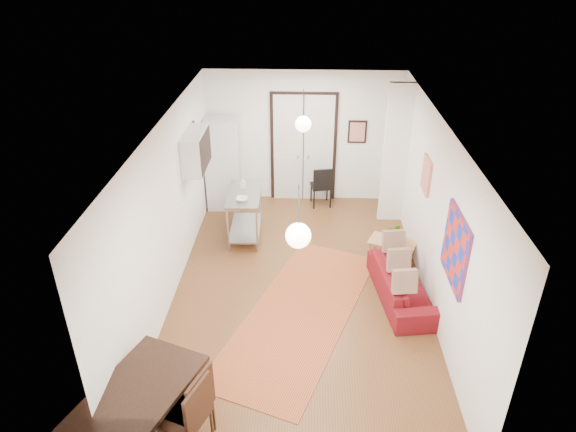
{
  "coord_description": "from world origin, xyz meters",
  "views": [
    {
      "loc": [
        0.08,
        -7.08,
        5.29
      ],
      "look_at": [
        -0.21,
        0.29,
        1.25
      ],
      "focal_mm": 32.0,
      "sensor_mm": 36.0,
      "label": 1
    }
  ],
  "objects_px": {
    "coffee_table": "(392,244)",
    "black_side_chair": "(321,181)",
    "fridge": "(222,164)",
    "kitchen_counter": "(245,209)",
    "dining_chair_far": "(183,401)",
    "sofa": "(402,285)",
    "dining_table": "(137,399)",
    "dining_chair_near": "(186,392)"
  },
  "relations": [
    {
      "from": "dining_chair_near",
      "to": "dining_chair_far",
      "type": "xyz_separation_m",
      "value": [
        0.0,
        -0.14,
        0.0
      ]
    },
    {
      "from": "kitchen_counter",
      "to": "fridge",
      "type": "height_order",
      "value": "fridge"
    },
    {
      "from": "fridge",
      "to": "dining_table",
      "type": "xyz_separation_m",
      "value": [
        -0.01,
        -6.22,
        -0.19
      ]
    },
    {
      "from": "coffee_table",
      "to": "sofa",
      "type": "bearing_deg",
      "value": -90.02
    },
    {
      "from": "kitchen_counter",
      "to": "black_side_chair",
      "type": "relative_size",
      "value": 1.35
    },
    {
      "from": "coffee_table",
      "to": "dining_chair_near",
      "type": "relative_size",
      "value": 0.86
    },
    {
      "from": "dining_table",
      "to": "fridge",
      "type": "bearing_deg",
      "value": 89.86
    },
    {
      "from": "sofa",
      "to": "dining_chair_near",
      "type": "bearing_deg",
      "value": 124.54
    },
    {
      "from": "coffee_table",
      "to": "fridge",
      "type": "height_order",
      "value": "fridge"
    },
    {
      "from": "sofa",
      "to": "dining_chair_near",
      "type": "xyz_separation_m",
      "value": [
        -2.95,
        -2.71,
        0.37
      ]
    },
    {
      "from": "dining_table",
      "to": "black_side_chair",
      "type": "distance_m",
      "value": 6.75
    },
    {
      "from": "coffee_table",
      "to": "dining_chair_near",
      "type": "bearing_deg",
      "value": -127.17
    },
    {
      "from": "sofa",
      "to": "coffee_table",
      "type": "bearing_deg",
      "value": -8.02
    },
    {
      "from": "sofa",
      "to": "dining_chair_near",
      "type": "distance_m",
      "value": 4.02
    },
    {
      "from": "black_side_chair",
      "to": "fridge",
      "type": "bearing_deg",
      "value": -5.81
    },
    {
      "from": "dining_chair_near",
      "to": "black_side_chair",
      "type": "xyz_separation_m",
      "value": [
        1.67,
        6.13,
        -0.1
      ]
    },
    {
      "from": "fridge",
      "to": "dining_chair_near",
      "type": "xyz_separation_m",
      "value": [
        0.46,
        -5.97,
        -0.34
      ]
    },
    {
      "from": "fridge",
      "to": "dining_chair_far",
      "type": "height_order",
      "value": "fridge"
    },
    {
      "from": "dining_chair_near",
      "to": "black_side_chair",
      "type": "distance_m",
      "value": 6.36
    },
    {
      "from": "kitchen_counter",
      "to": "dining_table",
      "type": "relative_size",
      "value": 0.69
    },
    {
      "from": "fridge",
      "to": "dining_chair_far",
      "type": "xyz_separation_m",
      "value": [
        0.46,
        -6.11,
        -0.34
      ]
    },
    {
      "from": "kitchen_counter",
      "to": "fridge",
      "type": "bearing_deg",
      "value": 112.85
    },
    {
      "from": "sofa",
      "to": "fridge",
      "type": "relative_size",
      "value": 0.95
    },
    {
      "from": "coffee_table",
      "to": "black_side_chair",
      "type": "height_order",
      "value": "black_side_chair"
    },
    {
      "from": "fridge",
      "to": "black_side_chair",
      "type": "distance_m",
      "value": 2.19
    },
    {
      "from": "kitchen_counter",
      "to": "dining_chair_far",
      "type": "height_order",
      "value": "dining_chair_far"
    },
    {
      "from": "kitchen_counter",
      "to": "dining_chair_far",
      "type": "bearing_deg",
      "value": -93.67
    },
    {
      "from": "dining_table",
      "to": "dining_chair_near",
      "type": "distance_m",
      "value": 0.56
    },
    {
      "from": "coffee_table",
      "to": "dining_table",
      "type": "distance_m",
      "value": 5.4
    },
    {
      "from": "dining_table",
      "to": "sofa",
      "type": "bearing_deg",
      "value": 40.84
    },
    {
      "from": "coffee_table",
      "to": "fridge",
      "type": "distance_m",
      "value": 4.05
    },
    {
      "from": "sofa",
      "to": "dining_table",
      "type": "height_order",
      "value": "dining_table"
    },
    {
      "from": "sofa",
      "to": "coffee_table",
      "type": "relative_size",
      "value": 1.95
    },
    {
      "from": "coffee_table",
      "to": "fridge",
      "type": "relative_size",
      "value": 0.49
    },
    {
      "from": "dining_table",
      "to": "dining_chair_near",
      "type": "bearing_deg",
      "value": 28.13
    },
    {
      "from": "dining_chair_far",
      "to": "black_side_chair",
      "type": "xyz_separation_m",
      "value": [
        1.67,
        6.28,
        -0.1
      ]
    },
    {
      "from": "sofa",
      "to": "coffee_table",
      "type": "xyz_separation_m",
      "value": [
        0.0,
        1.18,
        0.05
      ]
    },
    {
      "from": "sofa",
      "to": "dining_table",
      "type": "xyz_separation_m",
      "value": [
        -3.43,
        -2.97,
        0.52
      ]
    },
    {
      "from": "fridge",
      "to": "dining_chair_far",
      "type": "bearing_deg",
      "value": -89.02
    },
    {
      "from": "sofa",
      "to": "coffee_table",
      "type": "distance_m",
      "value": 1.19
    },
    {
      "from": "kitchen_counter",
      "to": "dining_table",
      "type": "height_order",
      "value": "kitchen_counter"
    },
    {
      "from": "coffee_table",
      "to": "fridge",
      "type": "xyz_separation_m",
      "value": [
        -3.42,
        2.07,
        0.66
      ]
    }
  ]
}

